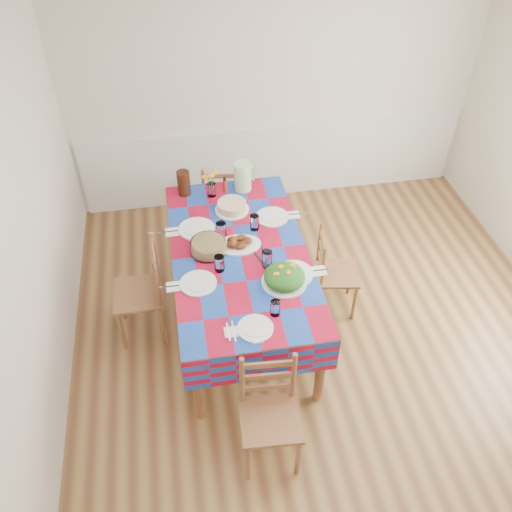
{
  "coord_description": "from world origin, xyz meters",
  "views": [
    {
      "loc": [
        -1.16,
        -2.89,
        3.89
      ],
      "look_at": [
        -0.59,
        0.32,
        0.96
      ],
      "focal_mm": 38.0,
      "sensor_mm": 36.0,
      "label": 1
    }
  ],
  "objects_px": {
    "chair_near": "(270,414)",
    "chair_far": "(221,198)",
    "chair_left": "(143,293)",
    "dining_table": "(240,260)",
    "green_pitcher": "(243,176)",
    "chair_right": "(333,273)",
    "meat_platter": "(239,243)",
    "tea_pitcher": "(184,183)"
  },
  "relations": [
    {
      "from": "chair_near",
      "to": "dining_table",
      "type": "bearing_deg",
      "value": 94.28
    },
    {
      "from": "green_pitcher",
      "to": "chair_far",
      "type": "distance_m",
      "value": 0.73
    },
    {
      "from": "green_pitcher",
      "to": "tea_pitcher",
      "type": "bearing_deg",
      "value": 178.6
    },
    {
      "from": "chair_left",
      "to": "chair_near",
      "type": "bearing_deg",
      "value": 30.88
    },
    {
      "from": "meat_platter",
      "to": "green_pitcher",
      "type": "xyz_separation_m",
      "value": [
        0.17,
        0.84,
        0.11
      ]
    },
    {
      "from": "chair_far",
      "to": "chair_left",
      "type": "bearing_deg",
      "value": 66.47
    },
    {
      "from": "chair_near",
      "to": "chair_far",
      "type": "height_order",
      "value": "chair_near"
    },
    {
      "from": "meat_platter",
      "to": "tea_pitcher",
      "type": "distance_m",
      "value": 0.95
    },
    {
      "from": "dining_table",
      "to": "meat_platter",
      "type": "xyz_separation_m",
      "value": [
        0.01,
        0.08,
        0.12
      ]
    },
    {
      "from": "meat_platter",
      "to": "chair_near",
      "type": "xyz_separation_m",
      "value": [
        -0.0,
        -1.44,
        -0.39
      ]
    },
    {
      "from": "green_pitcher",
      "to": "chair_left",
      "type": "bearing_deg",
      "value": -138.43
    },
    {
      "from": "dining_table",
      "to": "chair_right",
      "type": "relative_size",
      "value": 2.43
    },
    {
      "from": "meat_platter",
      "to": "chair_far",
      "type": "distance_m",
      "value": 1.36
    },
    {
      "from": "chair_far",
      "to": "chair_near",
      "type": "bearing_deg",
      "value": 98.75
    },
    {
      "from": "chair_near",
      "to": "tea_pitcher",
      "type": "bearing_deg",
      "value": 103.99
    },
    {
      "from": "meat_platter",
      "to": "tea_pitcher",
      "type": "xyz_separation_m",
      "value": [
        -0.4,
        0.85,
        0.09
      ]
    },
    {
      "from": "chair_far",
      "to": "chair_right",
      "type": "xyz_separation_m",
      "value": [
        0.87,
        -1.36,
        0.0
      ]
    },
    {
      "from": "dining_table",
      "to": "chair_near",
      "type": "distance_m",
      "value": 1.39
    },
    {
      "from": "tea_pitcher",
      "to": "chair_far",
      "type": "height_order",
      "value": "tea_pitcher"
    },
    {
      "from": "chair_far",
      "to": "chair_right",
      "type": "distance_m",
      "value": 1.62
    },
    {
      "from": "meat_platter",
      "to": "green_pitcher",
      "type": "bearing_deg",
      "value": 78.86
    },
    {
      "from": "dining_table",
      "to": "chair_near",
      "type": "xyz_separation_m",
      "value": [
        0.0,
        -1.36,
        -0.27
      ]
    },
    {
      "from": "green_pitcher",
      "to": "dining_table",
      "type": "bearing_deg",
      "value": -100.65
    },
    {
      "from": "meat_platter",
      "to": "green_pitcher",
      "type": "relative_size",
      "value": 1.32
    },
    {
      "from": "dining_table",
      "to": "tea_pitcher",
      "type": "relative_size",
      "value": 8.67
    },
    {
      "from": "meat_platter",
      "to": "chair_right",
      "type": "height_order",
      "value": "meat_platter"
    },
    {
      "from": "chair_near",
      "to": "chair_far",
      "type": "bearing_deg",
      "value": 94.34
    },
    {
      "from": "green_pitcher",
      "to": "chair_right",
      "type": "bearing_deg",
      "value": -52.69
    },
    {
      "from": "chair_left",
      "to": "dining_table",
      "type": "bearing_deg",
      "value": 88.4
    },
    {
      "from": "chair_far",
      "to": "chair_left",
      "type": "relative_size",
      "value": 0.88
    },
    {
      "from": "dining_table",
      "to": "chair_far",
      "type": "xyz_separation_m",
      "value": [
        -0.01,
        1.37,
        -0.31
      ]
    },
    {
      "from": "meat_platter",
      "to": "tea_pitcher",
      "type": "height_order",
      "value": "tea_pitcher"
    },
    {
      "from": "tea_pitcher",
      "to": "chair_far",
      "type": "relative_size",
      "value": 0.28
    },
    {
      "from": "dining_table",
      "to": "chair_left",
      "type": "distance_m",
      "value": 0.9
    },
    {
      "from": "dining_table",
      "to": "meat_platter",
      "type": "bearing_deg",
      "value": 84.75
    },
    {
      "from": "meat_platter",
      "to": "chair_left",
      "type": "relative_size",
      "value": 0.38
    },
    {
      "from": "dining_table",
      "to": "chair_near",
      "type": "bearing_deg",
      "value": -89.86
    },
    {
      "from": "tea_pitcher",
      "to": "chair_right",
      "type": "height_order",
      "value": "tea_pitcher"
    },
    {
      "from": "green_pitcher",
      "to": "chair_left",
      "type": "relative_size",
      "value": 0.29
    },
    {
      "from": "tea_pitcher",
      "to": "chair_near",
      "type": "relative_size",
      "value": 0.26
    },
    {
      "from": "meat_platter",
      "to": "chair_left",
      "type": "bearing_deg",
      "value": -174.95
    },
    {
      "from": "green_pitcher",
      "to": "chair_right",
      "type": "xyz_separation_m",
      "value": [
        0.69,
        -0.91,
        -0.54
      ]
    }
  ]
}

